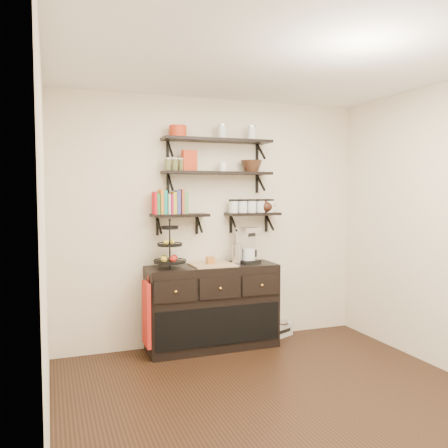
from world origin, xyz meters
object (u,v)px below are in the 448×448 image
fruit_stand (170,252)px  radio (280,329)px  coffee_maker (247,246)px  sideboard (212,307)px

fruit_stand → radio: fruit_stand is taller
coffee_maker → fruit_stand: bearing=165.1°
sideboard → radio: 0.96m
radio → coffee_maker: bearing=166.6°
fruit_stand → radio: bearing=4.9°
coffee_maker → radio: coffee_maker is taller
coffee_maker → radio: 1.11m
sideboard → coffee_maker: size_ratio=3.55×
coffee_maker → radio: size_ratio=1.21×
fruit_stand → radio: size_ratio=1.49×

